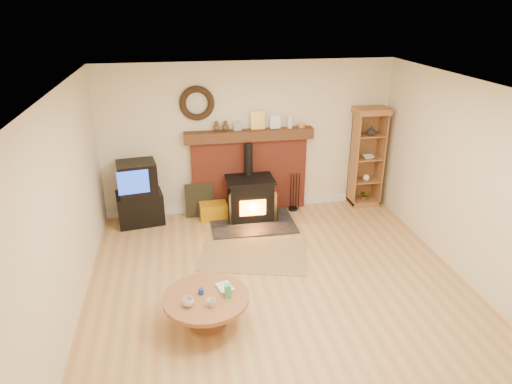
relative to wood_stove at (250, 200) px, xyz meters
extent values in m
plane|color=#B3804A|center=(0.05, -2.27, -0.36)|extent=(5.50, 5.50, 0.00)
cube|color=beige|center=(0.05, 0.48, 0.94)|extent=(5.00, 0.02, 2.60)
cube|color=beige|center=(0.05, -5.02, 0.94)|extent=(5.00, 0.02, 2.60)
cube|color=beige|center=(-2.45, -2.27, 0.94)|extent=(0.02, 5.50, 2.60)
cube|color=beige|center=(2.55, -2.27, 0.94)|extent=(0.02, 5.50, 2.60)
cube|color=white|center=(0.05, -2.27, 2.24)|extent=(5.00, 5.50, 0.02)
cube|color=white|center=(0.05, 0.46, -0.30)|extent=(5.00, 0.04, 0.12)
torus|color=black|center=(-0.80, 0.42, 1.59)|extent=(0.57, 0.11, 0.57)
cube|color=#953726|center=(0.05, 0.40, 0.29)|extent=(2.00, 0.15, 1.30)
cube|color=#3E2613|center=(0.05, 0.37, 1.03)|extent=(2.20, 0.22, 0.18)
cube|color=#999999|center=(-0.15, 0.38, 1.19)|extent=(0.13, 0.05, 0.14)
cube|color=gold|center=(0.20, 0.40, 1.27)|extent=(0.24, 0.06, 0.30)
cube|color=white|center=(0.50, 0.40, 1.23)|extent=(0.18, 0.05, 0.22)
cylinder|color=white|center=(0.75, 0.38, 1.23)|extent=(0.08, 0.08, 0.22)
cylinder|color=gold|center=(0.95, 0.38, 1.15)|extent=(0.14, 0.14, 0.07)
cube|color=black|center=(0.00, -0.17, -0.35)|extent=(1.40, 1.00, 0.03)
cube|color=black|center=(0.00, 0.03, 0.00)|extent=(0.72, 0.52, 0.67)
cube|color=black|center=(0.00, 0.03, 0.36)|extent=(0.79, 0.57, 0.04)
cylinder|color=black|center=(0.00, 0.18, 0.66)|extent=(0.14, 0.14, 0.56)
cube|color=orange|center=(0.00, -0.24, -0.04)|extent=(0.43, 0.02, 0.27)
cube|color=black|center=(-0.33, -0.18, -0.02)|extent=(0.17, 0.23, 0.54)
cube|color=black|center=(0.33, -0.18, -0.02)|extent=(0.17, 0.23, 0.54)
cube|color=brown|center=(-0.15, -1.20, -0.36)|extent=(1.76, 1.42, 0.01)
cube|color=black|center=(-1.85, 0.20, -0.09)|extent=(0.81, 0.62, 0.54)
cube|color=black|center=(-1.85, 0.20, 0.45)|extent=(0.68, 0.60, 0.54)
cube|color=blue|center=(-1.89, -0.06, 0.48)|extent=(0.48, 0.09, 0.39)
cube|color=brown|center=(2.15, 0.26, -0.31)|extent=(0.52, 0.38, 0.10)
cube|color=brown|center=(2.15, 0.43, 0.51)|extent=(0.52, 0.02, 1.65)
cube|color=brown|center=(1.90, 0.26, 0.51)|extent=(0.02, 0.38, 1.65)
cube|color=brown|center=(2.40, 0.26, 0.51)|extent=(0.02, 0.38, 1.65)
cube|color=brown|center=(2.15, 0.26, 1.39)|extent=(0.58, 0.42, 0.10)
cube|color=brown|center=(2.15, 0.26, 0.11)|extent=(0.48, 0.34, 0.02)
cube|color=brown|center=(2.15, 0.26, 0.53)|extent=(0.48, 0.34, 0.02)
cube|color=brown|center=(2.15, 0.26, 0.96)|extent=(0.48, 0.34, 0.02)
imported|color=white|center=(2.15, 0.21, 1.05)|extent=(0.16, 0.16, 0.16)
imported|color=white|center=(2.15, 0.21, 0.57)|extent=(0.20, 0.20, 0.05)
sphere|color=white|center=(2.15, 0.21, 0.18)|extent=(0.12, 0.12, 0.12)
imported|color=#40B069|center=(2.15, 0.21, -0.16)|extent=(0.18, 0.15, 0.20)
cube|color=#CFCE06|center=(-0.63, 0.13, -0.22)|extent=(0.47, 0.31, 0.29)
cube|color=black|center=(-0.85, 0.28, -0.07)|extent=(0.49, 0.13, 0.59)
cylinder|color=black|center=(0.81, 0.23, -0.34)|extent=(0.16, 0.16, 0.04)
cylinder|color=black|center=(0.76, 0.23, -0.01)|extent=(0.02, 0.02, 0.70)
cylinder|color=black|center=(0.81, 0.23, -0.01)|extent=(0.02, 0.02, 0.70)
cylinder|color=black|center=(0.86, 0.23, -0.01)|extent=(0.02, 0.02, 0.70)
cylinder|color=black|center=(0.91, 0.23, -0.01)|extent=(0.02, 0.02, 0.70)
cylinder|color=brown|center=(-0.96, -2.69, -0.35)|extent=(0.43, 0.43, 0.03)
cylinder|color=brown|center=(-0.96, -2.69, -0.16)|extent=(0.16, 0.16, 0.34)
cylinder|color=brown|center=(-0.96, -2.69, 0.03)|extent=(0.98, 0.98, 0.05)
imported|color=white|center=(-1.15, -2.83, 0.11)|extent=(0.12, 0.12, 0.10)
imported|color=white|center=(-0.91, -2.88, 0.10)|extent=(0.10, 0.10, 0.09)
imported|color=#4C331E|center=(-0.81, -2.59, 0.07)|extent=(0.16, 0.22, 0.02)
cylinder|color=navy|center=(-1.00, -2.64, 0.09)|extent=(0.06, 0.06, 0.07)
cube|color=#40B069|center=(-0.71, -2.74, 0.14)|extent=(0.07, 0.07, 0.16)
camera|label=1|loc=(-1.14, -6.99, 3.14)|focal=32.00mm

